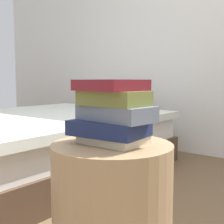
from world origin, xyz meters
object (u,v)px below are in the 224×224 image
Objects in this scene: book_cream at (114,139)px; book_slate at (115,113)px; book_olive at (113,98)px; side_table at (112,207)px; book_maroon at (110,85)px; book_navy at (109,128)px; bed at (41,142)px.

book_cream is 0.80× the size of book_slate.
book_olive reaches higher than book_cream.
side_table is 1.72× the size of book_slate.
book_olive is 0.05m from book_maroon.
book_navy is at bearing -126.54° from book_cream.
book_cream is 0.16m from book_olive.
book_maroon is at bearing -175.84° from side_table.
book_slate is 0.11m from book_maroon.
book_cream is at bearing -26.46° from bed.
book_navy is 1.09× the size of book_olive.
book_cream is 0.10m from book_slate.
book_slate is (0.01, -0.00, 0.10)m from book_cream.
bed reaches higher than side_table.
book_maroon reaches higher than book_slate.
side_table is 0.42m from book_olive.
bed is 8.05× the size of book_olive.
side_table is 2.15× the size of book_cream.
bed is 7.40× the size of book_navy.
book_navy is (-0.01, -0.02, 0.04)m from book_cream.
book_olive is at bearing -109.14° from book_slate.
side_table is 1.99× the size of book_olive.
book_navy is 0.11m from book_olive.
book_slate is 1.16× the size of book_olive.
book_maroon is at bearing 76.12° from book_navy.
book_navy is at bearing -137.58° from book_slate.
book_olive is (1.27, -0.67, 0.44)m from bed.
book_slate reaches higher than side_table.
book_maroon is at bearing 177.25° from book_olive.
bed is 6.96× the size of book_slate.
book_slate reaches higher than bed.
book_olive is (0.01, -0.00, 0.42)m from side_table.
book_maroon is (-0.01, -0.00, 0.47)m from side_table.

